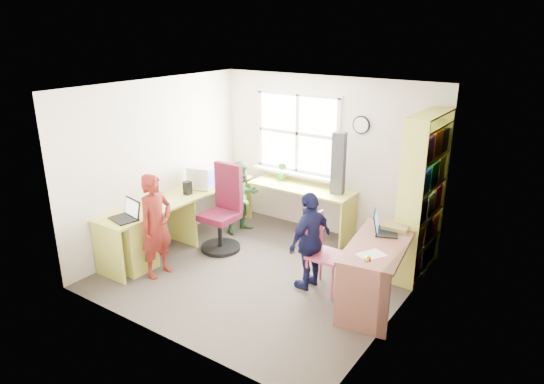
{
  "coord_description": "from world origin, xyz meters",
  "views": [
    {
      "loc": [
        3.31,
        -4.61,
        3.09
      ],
      "look_at": [
        0.0,
        0.25,
        1.05
      ],
      "focal_mm": 32.0,
      "sensor_mm": 36.0,
      "label": 1
    }
  ],
  "objects_px": {
    "person_red": "(156,226)",
    "person_green": "(243,197)",
    "swivel_chair": "(223,213)",
    "laptop_left": "(127,214)",
    "cd_tower": "(338,163)",
    "potted_plant": "(282,171)",
    "bookshelf": "(422,200)",
    "crt_monitor": "(202,177)",
    "right_desk": "(378,260)",
    "laptop_right": "(382,228)",
    "wooden_chair": "(322,250)",
    "l_desk": "(172,226)",
    "person_navy": "(310,241)"
  },
  "relations": [
    {
      "from": "swivel_chair",
      "to": "person_navy",
      "type": "height_order",
      "value": "swivel_chair"
    },
    {
      "from": "laptop_right",
      "to": "cd_tower",
      "type": "xyz_separation_m",
      "value": [
        -1.1,
        1.01,
        0.38
      ]
    },
    {
      "from": "swivel_chair",
      "to": "laptop_left",
      "type": "bearing_deg",
      "value": -113.58
    },
    {
      "from": "potted_plant",
      "to": "wooden_chair",
      "type": "bearing_deg",
      "value": -43.18
    },
    {
      "from": "swivel_chair",
      "to": "wooden_chair",
      "type": "bearing_deg",
      "value": -7.09
    },
    {
      "from": "potted_plant",
      "to": "right_desk",
      "type": "bearing_deg",
      "value": -31.74
    },
    {
      "from": "person_green",
      "to": "crt_monitor",
      "type": "bearing_deg",
      "value": 150.03
    },
    {
      "from": "laptop_right",
      "to": "person_red",
      "type": "relative_size",
      "value": 0.32
    },
    {
      "from": "l_desk",
      "to": "laptop_right",
      "type": "xyz_separation_m",
      "value": [
        2.74,
        0.74,
        0.37
      ]
    },
    {
      "from": "right_desk",
      "to": "wooden_chair",
      "type": "relative_size",
      "value": 1.5
    },
    {
      "from": "laptop_right",
      "to": "potted_plant",
      "type": "xyz_separation_m",
      "value": [
        -2.09,
        1.05,
        0.08
      ]
    },
    {
      "from": "person_red",
      "to": "laptop_left",
      "type": "bearing_deg",
      "value": 114.36
    },
    {
      "from": "l_desk",
      "to": "bookshelf",
      "type": "height_order",
      "value": "bookshelf"
    },
    {
      "from": "person_green",
      "to": "person_navy",
      "type": "height_order",
      "value": "person_navy"
    },
    {
      "from": "wooden_chair",
      "to": "laptop_left",
      "type": "xyz_separation_m",
      "value": [
        -2.25,
        -1.04,
        0.3
      ]
    },
    {
      "from": "cd_tower",
      "to": "person_red",
      "type": "relative_size",
      "value": 0.67
    },
    {
      "from": "person_navy",
      "to": "laptop_left",
      "type": "bearing_deg",
      "value": -56.92
    },
    {
      "from": "swivel_chair",
      "to": "potted_plant",
      "type": "relative_size",
      "value": 4.06
    },
    {
      "from": "bookshelf",
      "to": "wooden_chair",
      "type": "xyz_separation_m",
      "value": [
        -0.83,
        -1.07,
        -0.49
      ]
    },
    {
      "from": "right_desk",
      "to": "cd_tower",
      "type": "distance_m",
      "value": 1.88
    },
    {
      "from": "l_desk",
      "to": "person_navy",
      "type": "relative_size",
      "value": 2.39
    },
    {
      "from": "right_desk",
      "to": "cd_tower",
      "type": "relative_size",
      "value": 1.56
    },
    {
      "from": "wooden_chair",
      "to": "laptop_left",
      "type": "distance_m",
      "value": 2.5
    },
    {
      "from": "swivel_chair",
      "to": "laptop_right",
      "type": "height_order",
      "value": "swivel_chair"
    },
    {
      "from": "laptop_left",
      "to": "laptop_right",
      "type": "relative_size",
      "value": 0.95
    },
    {
      "from": "bookshelf",
      "to": "potted_plant",
      "type": "distance_m",
      "value": 2.33
    },
    {
      "from": "right_desk",
      "to": "crt_monitor",
      "type": "distance_m",
      "value": 3.03
    },
    {
      "from": "laptop_right",
      "to": "person_navy",
      "type": "bearing_deg",
      "value": 97.64
    },
    {
      "from": "right_desk",
      "to": "bookshelf",
      "type": "bearing_deg",
      "value": 74.64
    },
    {
      "from": "swivel_chair",
      "to": "laptop_right",
      "type": "relative_size",
      "value": 2.88
    },
    {
      "from": "laptop_left",
      "to": "potted_plant",
      "type": "distance_m",
      "value": 2.55
    },
    {
      "from": "right_desk",
      "to": "bookshelf",
      "type": "height_order",
      "value": "bookshelf"
    },
    {
      "from": "l_desk",
      "to": "cd_tower",
      "type": "relative_size",
      "value": 3.25
    },
    {
      "from": "laptop_right",
      "to": "person_red",
      "type": "bearing_deg",
      "value": 95.46
    },
    {
      "from": "laptop_left",
      "to": "potted_plant",
      "type": "xyz_separation_m",
      "value": [
        0.77,
        2.43,
        0.1
      ]
    },
    {
      "from": "wooden_chair",
      "to": "right_desk",
      "type": "bearing_deg",
      "value": 3.8
    },
    {
      "from": "bookshelf",
      "to": "wooden_chair",
      "type": "bearing_deg",
      "value": -127.81
    },
    {
      "from": "swivel_chair",
      "to": "person_green",
      "type": "distance_m",
      "value": 0.65
    },
    {
      "from": "wooden_chair",
      "to": "laptop_left",
      "type": "height_order",
      "value": "laptop_left"
    },
    {
      "from": "potted_plant",
      "to": "person_green",
      "type": "distance_m",
      "value": 0.74
    },
    {
      "from": "bookshelf",
      "to": "swivel_chair",
      "type": "distance_m",
      "value": 2.73
    },
    {
      "from": "cd_tower",
      "to": "person_green",
      "type": "distance_m",
      "value": 1.58
    },
    {
      "from": "crt_monitor",
      "to": "right_desk",
      "type": "bearing_deg",
      "value": -23.26
    },
    {
      "from": "person_red",
      "to": "person_green",
      "type": "distance_m",
      "value": 1.74
    },
    {
      "from": "swivel_chair",
      "to": "potted_plant",
      "type": "xyz_separation_m",
      "value": [
        0.23,
        1.19,
        0.37
      ]
    },
    {
      "from": "bookshelf",
      "to": "laptop_left",
      "type": "bearing_deg",
      "value": -145.57
    },
    {
      "from": "laptop_left",
      "to": "person_red",
      "type": "height_order",
      "value": "person_red"
    },
    {
      "from": "crt_monitor",
      "to": "potted_plant",
      "type": "xyz_separation_m",
      "value": [
        0.8,
        0.99,
        -0.02
      ]
    },
    {
      "from": "person_red",
      "to": "potted_plant",
      "type": "bearing_deg",
      "value": -9.67
    },
    {
      "from": "laptop_left",
      "to": "bookshelf",
      "type": "bearing_deg",
      "value": 46.5
    }
  ]
}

